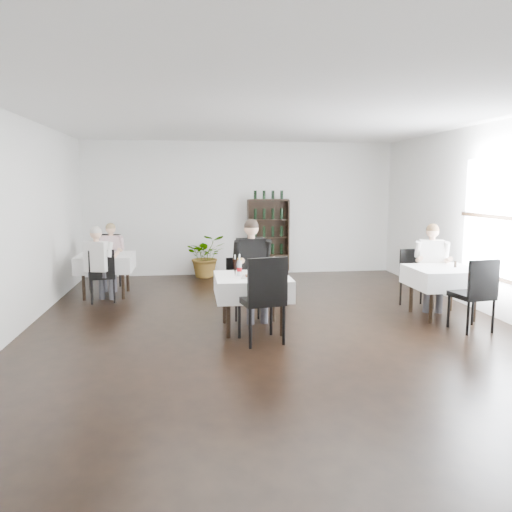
{
  "coord_description": "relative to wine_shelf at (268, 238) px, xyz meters",
  "views": [
    {
      "loc": [
        -1.14,
        -6.82,
        2.03
      ],
      "look_at": [
        -0.22,
        0.2,
        1.02
      ],
      "focal_mm": 35.0,
      "sensor_mm": 36.0,
      "label": 1
    }
  ],
  "objects": [
    {
      "name": "diner_right_far",
      "position": [
        2.17,
        -3.51,
        -0.03
      ],
      "size": [
        0.59,
        0.63,
        1.41
      ],
      "color": "#3C3B43",
      "rests_on": "ground"
    },
    {
      "name": "right_chair_near",
      "position": [
        2.15,
        -4.84,
        -0.26
      ],
      "size": [
        0.54,
        0.54,
        1.03
      ],
      "color": "black",
      "rests_on": "ground"
    },
    {
      "name": "wine_shelf",
      "position": [
        0.0,
        0.0,
        0.0
      ],
      "size": [
        0.9,
        0.28,
        1.75
      ],
      "color": "black",
      "rests_on": "ground"
    },
    {
      "name": "window_right",
      "position": [
        2.88,
        -4.31,
        0.65
      ],
      "size": [
        0.06,
        2.3,
        1.85
      ],
      "color": "white",
      "rests_on": "room_shell"
    },
    {
      "name": "main_table",
      "position": [
        -0.9,
        -4.31,
        -0.23
      ],
      "size": [
        1.03,
        1.03,
        0.77
      ],
      "color": "black",
      "rests_on": "ground"
    },
    {
      "name": "left_chair_near",
      "position": [
        -3.28,
        -2.36,
        -0.31
      ],
      "size": [
        0.49,
        0.5,
        0.94
      ],
      "color": "black",
      "rests_on": "ground"
    },
    {
      "name": "right_table",
      "position": [
        2.1,
        -4.01,
        -0.23
      ],
      "size": [
        0.98,
        0.98,
        0.77
      ],
      "color": "black",
      "rests_on": "ground"
    },
    {
      "name": "left_table",
      "position": [
        -3.3,
        -1.81,
        -0.23
      ],
      "size": [
        0.98,
        0.98,
        0.77
      ],
      "color": "black",
      "rests_on": "ground"
    },
    {
      "name": "potted_tree",
      "position": [
        -1.41,
        -0.14,
        -0.37
      ],
      "size": [
        0.93,
        0.82,
        0.96
      ],
      "primitive_type": "imported",
      "rotation": [
        0.0,
        0.0,
        0.09
      ],
      "color": "#28521C",
      "rests_on": "ground"
    },
    {
      "name": "pilsner_dark",
      "position": [
        -1.14,
        -4.32,
        0.05
      ],
      "size": [
        0.07,
        0.07,
        0.3
      ],
      "color": "black",
      "rests_on": "main_table"
    },
    {
      "name": "diner_left_far",
      "position": [
        -3.29,
        -1.22,
        -0.09
      ],
      "size": [
        0.5,
        0.5,
        1.3
      ],
      "color": "#3C3B43",
      "rests_on": "ground"
    },
    {
      "name": "diner_main",
      "position": [
        -0.82,
        -3.74,
        0.04
      ],
      "size": [
        0.6,
        0.62,
        1.52
      ],
      "color": "#3C3B43",
      "rests_on": "ground"
    },
    {
      "name": "plate_far",
      "position": [
        -0.77,
        -4.16,
        -0.06
      ],
      "size": [
        0.36,
        0.36,
        0.09
      ],
      "color": "white",
      "rests_on": "main_table"
    },
    {
      "name": "diner_left_near",
      "position": [
        -3.32,
        -2.37,
        -0.07
      ],
      "size": [
        0.56,
        0.6,
        1.34
      ],
      "color": "#3C3B43",
      "rests_on": "ground"
    },
    {
      "name": "main_chair_near",
      "position": [
        -0.83,
        -4.98,
        -0.19
      ],
      "size": [
        0.62,
        0.62,
        1.14
      ],
      "color": "black",
      "rests_on": "ground"
    },
    {
      "name": "pilsner_lager",
      "position": [
        -1.07,
        -4.27,
        0.05
      ],
      "size": [
        0.07,
        0.07,
        0.3
      ],
      "color": "gold",
      "rests_on": "main_table"
    },
    {
      "name": "room_shell",
      "position": [
        -0.6,
        -4.31,
        0.65
      ],
      "size": [
        9.0,
        9.0,
        9.0
      ],
      "color": "black",
      "rests_on": "ground"
    },
    {
      "name": "napkin_cutlery",
      "position": [
        -0.7,
        -4.56,
        -0.07
      ],
      "size": [
        0.17,
        0.18,
        0.02
      ],
      "color": "black",
      "rests_on": "main_table"
    },
    {
      "name": "right_chair_far",
      "position": [
        1.98,
        -3.31,
        -0.3
      ],
      "size": [
        0.47,
        0.47,
        0.96
      ],
      "color": "black",
      "rests_on": "ground"
    },
    {
      "name": "left_chair_far",
      "position": [
        -3.41,
        -1.04,
        -0.24
      ],
      "size": [
        0.61,
        0.62,
        1.06
      ],
      "color": "black",
      "rests_on": "ground"
    },
    {
      "name": "main_chair_far",
      "position": [
        -0.98,
        -3.59,
        -0.32
      ],
      "size": [
        0.51,
        0.51,
        0.91
      ],
      "color": "black",
      "rests_on": "ground"
    },
    {
      "name": "coke_bottle",
      "position": [
        -1.08,
        -4.3,
        0.03
      ],
      "size": [
        0.07,
        0.07,
        0.27
      ],
      "color": "silver",
      "rests_on": "main_table"
    },
    {
      "name": "pepper_mill",
      "position": [
        2.31,
        -4.0,
        -0.03
      ],
      "size": [
        0.04,
        0.04,
        0.1
      ],
      "primitive_type": "cylinder",
      "rotation": [
        0.0,
        0.0,
        -0.02
      ],
      "color": "black",
      "rests_on": "right_table"
    },
    {
      "name": "plate_near",
      "position": [
        -0.92,
        -4.45,
        -0.06
      ],
      "size": [
        0.32,
        0.32,
        0.08
      ],
      "color": "white",
      "rests_on": "main_table"
    }
  ]
}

